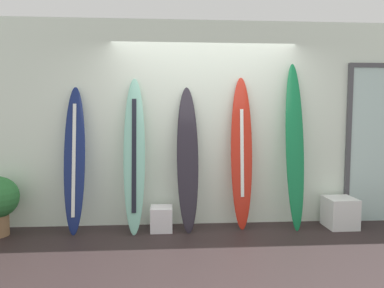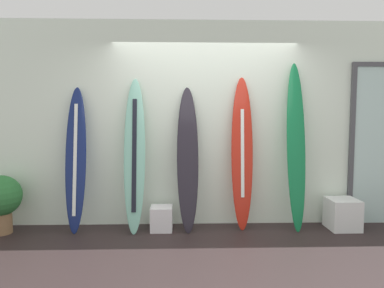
# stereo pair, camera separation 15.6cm
# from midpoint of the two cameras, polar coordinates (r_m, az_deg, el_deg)

# --- Properties ---
(ground) EXTENTS (8.00, 8.00, 0.04)m
(ground) POSITION_cam_midpoint_polar(r_m,az_deg,el_deg) (3.80, 2.73, -19.04)
(ground) COLOR black
(wall_back) EXTENTS (7.20, 0.20, 2.80)m
(wall_back) POSITION_cam_midpoint_polar(r_m,az_deg,el_deg) (4.77, 1.05, 3.40)
(wall_back) COLOR silver
(wall_back) RESTS_ON ground
(surfboard_navy) EXTENTS (0.28, 0.40, 1.90)m
(surfboard_navy) POSITION_cam_midpoint_polar(r_m,az_deg,el_deg) (4.65, -20.07, -2.67)
(surfboard_navy) COLOR navy
(surfboard_navy) RESTS_ON ground
(surfboard_seafoam) EXTENTS (0.29, 0.46, 2.01)m
(surfboard_seafoam) POSITION_cam_midpoint_polar(r_m,az_deg,el_deg) (4.47, -10.67, -2.00)
(surfboard_seafoam) COLOR #7CBFA9
(surfboard_seafoam) RESTS_ON ground
(surfboard_charcoal) EXTENTS (0.29, 0.43, 1.90)m
(surfboard_charcoal) POSITION_cam_midpoint_polar(r_m,az_deg,el_deg) (4.46, -1.74, -2.48)
(surfboard_charcoal) COLOR #242029
(surfboard_charcoal) RESTS_ON ground
(surfboard_crimson) EXTENTS (0.30, 0.35, 2.04)m
(surfboard_crimson) POSITION_cam_midpoint_polar(r_m,az_deg,el_deg) (4.59, 7.37, -1.63)
(surfboard_crimson) COLOR red
(surfboard_crimson) RESTS_ON ground
(surfboard_emerald) EXTENTS (0.26, 0.43, 2.23)m
(surfboard_emerald) POSITION_cam_midpoint_polar(r_m,az_deg,el_deg) (4.71, 15.98, -0.30)
(surfboard_emerald) COLOR #14733F
(surfboard_emerald) RESTS_ON ground
(display_block_left) EXTENTS (0.38, 0.38, 0.41)m
(display_block_left) POSITION_cam_midpoint_polar(r_m,az_deg,el_deg) (5.08, 22.79, -10.56)
(display_block_left) COLOR silver
(display_block_left) RESTS_ON ground
(display_block_center) EXTENTS (0.29, 0.29, 0.32)m
(display_block_center) POSITION_cam_midpoint_polar(r_m,az_deg,el_deg) (4.60, -6.13, -12.37)
(display_block_center) COLOR silver
(display_block_center) RESTS_ON ground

